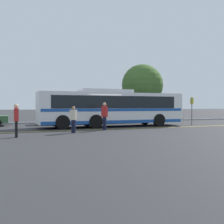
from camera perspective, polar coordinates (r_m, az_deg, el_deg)
ground_plane at (r=20.26m, az=-2.40°, el=-3.28°), size 220.00×220.00×0.00m
lane_strip_0 at (r=18.65m, az=2.34°, el=-3.66°), size 31.41×0.20×0.01m
curb_strip at (r=26.16m, az=-4.37°, el=-2.09°), size 39.41×0.36×0.15m
transit_bus at (r=20.62m, az=-0.04°, el=1.00°), size 11.76×2.78×2.90m
parked_car_1 at (r=23.57m, az=-10.99°, el=-1.01°), size 4.19×2.09×1.30m
parked_car_2 at (r=25.13m, az=1.07°, el=-0.67°), size 4.60×2.03×1.50m
pedestrian_0 at (r=17.59m, az=-1.63°, el=-0.49°), size 0.36×0.47×1.85m
pedestrian_1 at (r=15.87m, az=-8.39°, el=-1.28°), size 0.43×0.47×1.60m
pedestrian_2 at (r=14.32m, az=-20.12°, el=-1.29°), size 0.23×0.43×1.73m
bus_stop_sign at (r=23.32m, az=16.98°, el=0.98°), size 0.07×0.40×2.39m
tree_0 at (r=30.29m, az=6.61°, el=5.86°), size 4.71×4.71×6.39m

